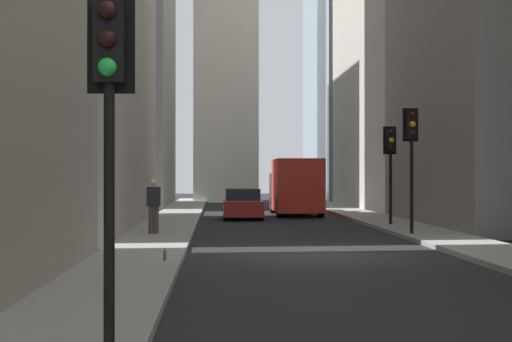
% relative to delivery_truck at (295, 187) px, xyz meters
% --- Properties ---
extents(ground_plane, '(135.00, 135.00, 0.00)m').
position_rel_delivery_truck_xyz_m(ground_plane, '(-20.49, 1.40, -1.46)').
color(ground_plane, black).
extents(sidewalk_right, '(90.00, 2.20, 0.14)m').
position_rel_delivery_truck_xyz_m(sidewalk_right, '(-20.49, 5.90, -1.39)').
color(sidewalk_right, gray).
rests_on(sidewalk_right, ground_plane).
extents(sidewalk_left, '(90.00, 2.20, 0.14)m').
position_rel_delivery_truck_xyz_m(sidewalk_left, '(-20.49, -3.10, -1.39)').
color(sidewalk_left, gray).
rests_on(sidewalk_left, ground_plane).
extents(building_right_far, '(13.38, 10.50, 21.63)m').
position_rel_delivery_truck_xyz_m(building_right_far, '(10.98, 11.99, 9.37)').
color(building_right_far, gray).
rests_on(building_right_far, ground_plane).
extents(delivery_truck, '(6.46, 2.25, 2.84)m').
position_rel_delivery_truck_xyz_m(delivery_truck, '(0.00, 0.00, 0.00)').
color(delivery_truck, red).
rests_on(delivery_truck, ground_plane).
extents(sedan_red, '(4.30, 1.78, 1.42)m').
position_rel_delivery_truck_xyz_m(sedan_red, '(-3.28, 2.80, -0.80)').
color(sedan_red, maroon).
rests_on(sedan_red, ground_plane).
extents(traffic_light_foreground, '(0.43, 0.52, 3.92)m').
position_rel_delivery_truck_xyz_m(traffic_light_foreground, '(-31.98, 5.15, 1.56)').
color(traffic_light_foreground, black).
rests_on(traffic_light_foreground, sidewalk_right).
extents(traffic_light_midblock, '(0.43, 0.52, 4.13)m').
position_rel_delivery_truck_xyz_m(traffic_light_midblock, '(-14.65, -2.40, 1.71)').
color(traffic_light_midblock, black).
rests_on(traffic_light_midblock, sidewalk_left).
extents(traffic_light_far_junction, '(0.43, 0.52, 3.83)m').
position_rel_delivery_truck_xyz_m(traffic_light_far_junction, '(-9.68, -2.79, 1.49)').
color(traffic_light_far_junction, black).
rests_on(traffic_light_far_junction, sidewalk_left).
extents(pedestrian, '(0.26, 0.44, 1.79)m').
position_rel_delivery_truck_xyz_m(pedestrian, '(-14.38, 6.07, -0.34)').
color(pedestrian, '#473D33').
rests_on(pedestrian, sidewalk_right).
extents(discarded_bottle, '(0.07, 0.07, 0.27)m').
position_rel_delivery_truck_xyz_m(discarded_bottle, '(-22.60, 5.17, -1.21)').
color(discarded_bottle, '#236033').
rests_on(discarded_bottle, sidewalk_right).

